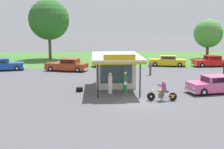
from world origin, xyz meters
TOP-DOWN VIEW (x-y plane):
  - ground_plane at (0.00, 0.00)m, footprint 300.00×300.00m
  - grass_verge_strip at (0.00, 30.00)m, footprint 120.00×24.00m
  - service_station_kiosk at (-1.61, 5.91)m, footprint 4.30×7.29m
  - gas_pump_nearside at (-2.25, 2.78)m, footprint 0.44×0.44m
  - gas_pump_offside at (-0.97, 2.78)m, footprint 0.44×0.44m
  - motorcycle_with_rider at (1.69, 0.40)m, footprint 2.31×0.70m
  - featured_classic_sedan at (6.90, 2.87)m, footprint 5.17×2.71m
  - parked_car_back_row_far_left at (-15.41, 16.74)m, footprint 5.41×2.76m
  - parked_car_back_row_centre_right at (-1.36, 19.80)m, footprint 5.47×2.77m
  - parked_car_back_row_left at (-7.07, 15.90)m, footprint 5.73×3.34m
  - parked_car_back_row_far_right at (12.91, 18.89)m, footprint 5.23×2.35m
  - parked_car_back_row_centre at (6.82, 19.53)m, footprint 5.44×2.78m
  - bystander_admiring_sedan at (2.98, 12.23)m, footprint 0.34×0.34m
  - tree_oak_centre at (-11.14, 29.44)m, footprint 6.84×6.84m
  - tree_oak_distant_spare at (15.98, 28.21)m, footprint 4.89×4.89m
  - spare_tire_stack at (-4.92, 3.95)m, footprint 0.60×0.60m

SIDE VIEW (x-z plane):
  - ground_plane at x=0.00m, z-range 0.00..0.00m
  - grass_verge_strip at x=0.00m, z-range 0.00..0.01m
  - spare_tire_stack at x=-4.92m, z-range 0.00..0.36m
  - motorcycle_with_rider at x=1.69m, z-range -0.14..1.44m
  - parked_car_back_row_centre_right at x=-1.36m, z-range -0.07..1.39m
  - parked_car_back_row_far_right at x=12.91m, z-range -0.08..1.46m
  - featured_classic_sedan at x=6.90m, z-range -0.05..1.44m
  - parked_car_back_row_centre at x=6.82m, z-range -0.06..1.45m
  - parked_car_back_row_far_left at x=-15.41m, z-range -0.07..1.47m
  - parked_car_back_row_left at x=-7.07m, z-range -0.07..1.50m
  - bystander_admiring_sedan at x=2.98m, z-range 0.03..1.54m
  - gas_pump_nearside at x=-2.25m, z-range -0.08..1.79m
  - gas_pump_offside at x=-0.97m, z-range -0.08..1.86m
  - service_station_kiosk at x=-1.61m, z-range 0.02..3.58m
  - tree_oak_distant_spare at x=15.98m, z-range 0.95..7.75m
  - tree_oak_centre at x=-11.14m, z-range 1.52..11.64m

